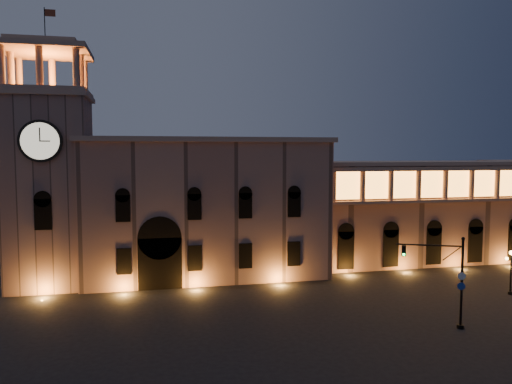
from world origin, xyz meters
TOP-DOWN VIEW (x-y plane):
  - ground at (0.00, 0.00)m, footprint 160.00×160.00m
  - government_building at (-2.08, 21.93)m, footprint 30.80×12.80m
  - clock_tower at (-20.50, 20.98)m, footprint 9.80×9.80m
  - colonnade_wing at (32.00, 23.92)m, footprint 40.60×11.50m
  - traffic_light at (17.07, -2.34)m, footprint 5.57×2.75m
  - street_lamp_near at (30.00, 5.60)m, footprint 1.72×0.50m

SIDE VIEW (x-z plane):
  - ground at x=0.00m, z-range 0.00..0.00m
  - street_lamp_near at x=30.00m, z-range 0.48..5.43m
  - traffic_light at x=17.07m, z-range 0.21..8.50m
  - colonnade_wing at x=32.00m, z-range 0.08..14.58m
  - government_building at x=-2.08m, z-range -0.03..17.57m
  - clock_tower at x=-20.50m, z-range -3.70..28.70m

